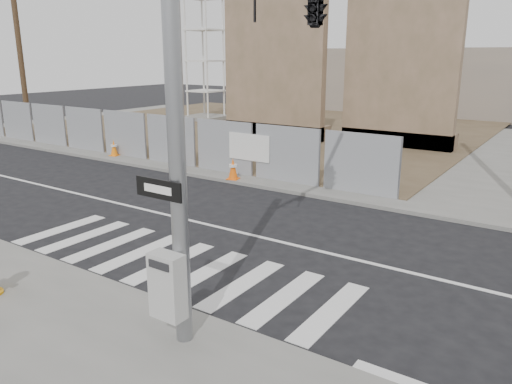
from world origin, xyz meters
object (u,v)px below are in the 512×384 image
Objects in this scene: traffic_cone_c at (177,161)px; traffic_cone_d at (233,169)px; traffic_cone_b at (114,148)px; traffic_cone_a at (76,139)px; signal_pole at (277,41)px.

traffic_cone_d reaches higher than traffic_cone_c.
traffic_cone_d is (7.09, -0.53, 0.03)m from traffic_cone_b.
traffic_cone_a is 10.55m from traffic_cone_d.
signal_pole reaches higher than traffic_cone_c.
traffic_cone_c is (4.33, -0.53, 0.01)m from traffic_cone_b.
traffic_cone_c reaches higher than traffic_cone_b.
traffic_cone_b is at bearing 152.01° from signal_pole.
signal_pole reaches higher than traffic_cone_b.
signal_pole is at bearing -47.70° from traffic_cone_d.
signal_pole is 11.37m from traffic_cone_c.
signal_pole is at bearing -24.40° from traffic_cone_a.
signal_pole is 8.90× the size of traffic_cone_d.
signal_pole is 9.49m from traffic_cone_d.
traffic_cone_a is at bearing 155.60° from signal_pole.
traffic_cone_a is 0.94× the size of traffic_cone_d.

